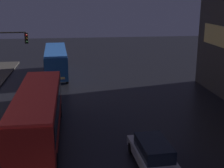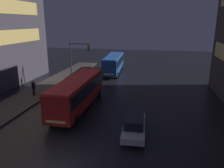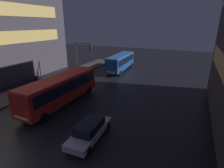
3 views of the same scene
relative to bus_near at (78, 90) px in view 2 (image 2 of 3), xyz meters
The scene contains 7 objects.
ground_plane 9.65m from the bus_near, 77.76° to the right, with size 120.00×120.00×0.00m, color black.
sidewalk_left 7.29m from the bus_near, behind, with size 4.00×48.00×0.15m.
bus_near is the anchor object (origin of this frame).
bus_far 16.60m from the bus_near, 88.83° to the left, with size 2.81×9.94×3.11m.
car_taxi 7.51m from the bus_near, 33.33° to the right, with size 1.97×4.87×1.48m.
pedestrian_far 7.02m from the bus_near, 159.57° to the left, with size 0.48×0.48×1.84m.
traffic_light_main 9.91m from the bus_near, 110.47° to the left, with size 2.99×0.35×6.04m.
Camera 2 is at (5.69, -10.71, 8.66)m, focal length 35.00 mm.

